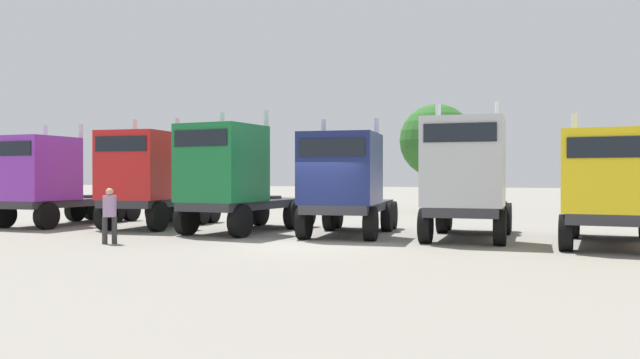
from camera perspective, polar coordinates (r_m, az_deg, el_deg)
The scene contains 10 objects.
ground at distance 18.95m, azimuth -1.15°, elevation -5.94°, with size 200.00×200.00×0.00m, color gray.
semi_truck_purple at distance 28.34m, azimuth -23.09°, elevation -0.02°, with size 2.68×6.40×4.23m.
semi_truck_red at distance 25.91m, azimuth -15.17°, elevation 0.09°, with size 3.22×6.24×4.37m.
semi_truck_green at distance 23.03m, azimuth -7.87°, elevation 0.21°, with size 2.88×6.34×4.44m.
semi_truck_navy at distance 21.68m, azimuth 2.21°, elevation -0.23°, with size 3.31×6.21×4.08m.
semi_truck_silver at distance 20.79m, azimuth 12.87°, elevation 0.07°, with size 2.94×6.29×4.45m.
semi_truck_yellow at distance 19.97m, azimuth 24.43°, elevation -0.71°, with size 2.74×6.49×3.93m.
visitor_with_camera at distance 20.42m, azimuth -18.26°, elevation -2.74°, with size 0.56×0.56×1.70m.
oak_far_left at distance 42.93m, azimuth -7.70°, elevation 2.46°, with size 3.89×3.89×5.63m.
oak_far_centre at distance 37.87m, azimuth 10.34°, elevation 3.42°, with size 4.26×4.26×6.26m.
Camera 1 is at (7.50, -17.29, 2.06)m, focal length 35.87 mm.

